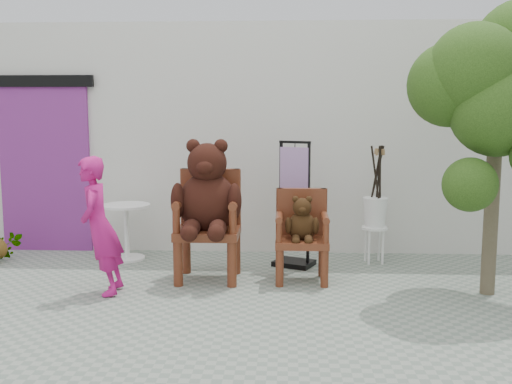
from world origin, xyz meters
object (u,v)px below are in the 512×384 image
(chair_small, at_px, (302,228))
(person, at_px, (100,226))
(cafe_table, at_px, (126,225))
(tree, at_px, (490,83))
(stool_bucket, at_px, (375,212))
(display_stand, at_px, (294,218))
(chair_big, at_px, (208,202))

(chair_small, height_order, person, person)
(cafe_table, relative_size, tree, 0.24)
(person, height_order, cafe_table, person)
(person, height_order, stool_bucket, stool_bucket)
(cafe_table, height_order, stool_bucket, stool_bucket)
(display_stand, distance_m, tree, 2.66)
(person, distance_m, tree, 4.15)
(display_stand, distance_m, stool_bucket, 1.01)
(chair_big, xyz_separation_m, cafe_table, (-1.14, 0.84, -0.44))
(chair_big, distance_m, display_stand, 1.19)
(display_stand, bearing_deg, chair_big, -122.22)
(chair_small, relative_size, tree, 0.34)
(chair_big, height_order, person, chair_big)
(chair_big, height_order, display_stand, chair_big)
(cafe_table, distance_m, stool_bucket, 3.11)
(person, height_order, display_stand, display_stand)
(display_stand, xyz_separation_m, tree, (1.90, -1.02, 1.55))
(chair_big, xyz_separation_m, stool_bucket, (1.95, 0.83, -0.23))
(stool_bucket, bearing_deg, display_stand, -169.42)
(chair_small, height_order, cafe_table, chair_small)
(chair_small, relative_size, stool_bucket, 0.69)
(display_stand, bearing_deg, cafe_table, -161.32)
(chair_small, bearing_deg, tree, -12.33)
(cafe_table, xyz_separation_m, stool_bucket, (3.10, -0.01, 0.20))
(person, relative_size, tree, 0.47)
(person, xyz_separation_m, tree, (3.89, 0.21, 1.43))
(chair_big, distance_m, cafe_table, 1.48)
(chair_small, relative_size, person, 0.71)
(person, xyz_separation_m, display_stand, (1.99, 1.23, -0.12))
(chair_small, xyz_separation_m, person, (-2.07, -0.60, 0.12))
(chair_big, height_order, chair_small, chair_big)
(person, relative_size, stool_bucket, 0.97)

